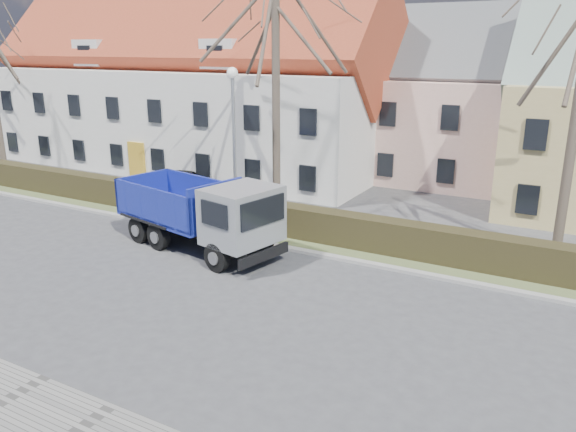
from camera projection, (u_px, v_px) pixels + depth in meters
The scene contains 11 objects.
ground at pixel (200, 288), 18.45m from camera, with size 120.00×120.00×0.00m, color #404043.
curb_far at pixel (271, 245), 22.28m from camera, with size 80.00×0.30×0.12m, color gray.
grass_strip at pixel (291, 234), 23.62m from camera, with size 80.00×3.00×0.10m, color #4F5D34.
hedge at pixel (288, 222), 23.28m from camera, with size 60.00×0.90×1.30m, color black.
building_white at pixel (188, 92), 36.47m from camera, with size 26.80×10.80×9.50m, color silver, non-canonical shape.
building_pink at pixel (467, 112), 32.17m from camera, with size 10.80×8.80×8.00m, color beige, non-canonical shape.
tree_1 at pixel (276, 77), 24.64m from camera, with size 9.20×9.20×12.65m, color #4C4034, non-canonical shape.
dump_truck at pixel (194, 211), 21.82m from camera, with size 7.43×2.76×2.97m, color navy, non-canonical shape.
streetlight at pixel (234, 145), 24.82m from camera, with size 0.54×0.54×6.86m, color #94989D, non-canonical shape.
cart_frame at pixel (151, 217), 24.92m from camera, with size 0.80×0.46×0.73m, color silver, non-canonical shape.
parked_car_a at pixel (187, 181), 30.56m from camera, with size 1.40×3.48×1.19m, color black.
Camera 1 is at (10.72, -13.44, 7.66)m, focal length 35.00 mm.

